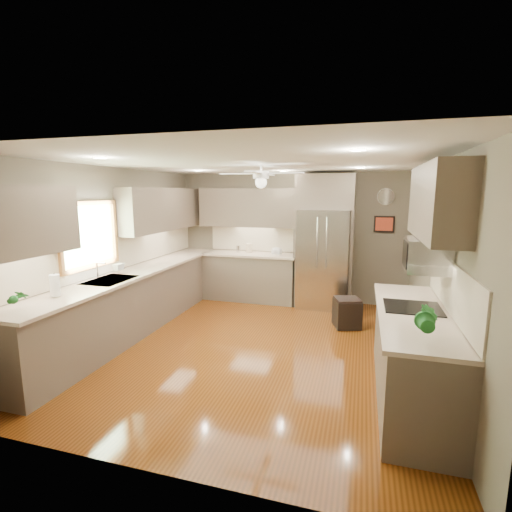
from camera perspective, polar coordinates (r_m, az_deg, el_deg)
The scene contains 26 objects.
floor at distance 5.34m, azimuth -0.15°, elevation -13.67°, with size 5.00×5.00×0.00m, color #4E250A.
ceiling at distance 4.92m, azimuth -0.17°, elevation 14.15°, with size 5.00×5.00×0.00m, color white.
wall_back at distance 7.39m, azimuth 5.28°, elevation 2.92°, with size 4.50×4.50×0.00m, color #665E4E.
wall_front at distance 2.74m, azimuth -15.15°, elevation -9.19°, with size 4.50×4.50×0.00m, color #665E4E.
wall_left at distance 6.00m, azimuth -21.26°, elevation 0.72°, with size 5.00×5.00×0.00m, color #665E4E.
wall_right at distance 4.87m, azimuth 26.21°, elevation -1.61°, with size 5.00×5.00×0.00m, color #665E4E.
canister_b at distance 7.41m, azimuth -2.75°, elevation 1.10°, with size 0.08×0.08×0.13m, color silver.
canister_c at distance 7.36m, azimuth -1.07°, elevation 1.20°, with size 0.12×0.12×0.19m, color beige.
soap_bottle at distance 5.84m, azimuth -20.23°, elevation -1.52°, with size 0.09×0.10×0.21m, color white.
potted_plant_left at distance 4.47m, azimuth -33.00°, elevation -5.36°, with size 0.15×0.10×0.28m, color #1B5E21.
potted_plant_right at distance 3.30m, azimuth 24.80°, elevation -8.84°, with size 0.20×0.16×0.37m, color #1B5E21.
bowl at distance 7.19m, azimuth 3.17°, elevation 0.47°, with size 0.21×0.21×0.05m, color beige.
left_run at distance 6.11m, azimuth -17.74°, elevation -6.29°, with size 0.65×4.70×1.45m.
back_run at distance 7.40m, azimuth -0.77°, elevation -3.04°, with size 1.85×0.65×1.45m.
uppers at distance 5.82m, azimuth -5.26°, elevation 7.23°, with size 4.50×4.70×0.95m.
window at distance 5.56m, azimuth -24.31°, elevation 2.97°, with size 0.05×1.12×0.92m.
sink at distance 5.48m, azimuth -21.53°, elevation -3.76°, with size 0.50×0.70×0.32m.
refrigerator at distance 6.96m, azimuth 10.41°, elevation 1.87°, with size 1.06×0.75×2.45m.
right_run at distance 4.27m, azimuth 22.94°, elevation -13.62°, with size 0.70×2.20×1.45m.
microwave at distance 4.26m, azimuth 24.73°, elevation 0.15°, with size 0.43×0.55×0.34m.
ceiling_fan at distance 5.19m, azimuth 0.78°, elevation 12.05°, with size 1.18×1.18×0.32m.
recessed_lights at distance 5.31m, azimuth 0.65°, elevation 13.75°, with size 2.84×3.14×0.01m.
wall_clock at distance 7.20m, azimuth 19.33°, elevation 8.63°, with size 0.30×0.03×0.30m.
framed_print at distance 7.22m, azimuth 19.11°, elevation 4.66°, with size 0.36×0.03×0.30m.
stool at distance 6.13m, azimuth 13.81°, elevation -8.46°, with size 0.49×0.49×0.47m.
paper_towel at distance 4.81m, azimuth -28.54°, elevation -3.99°, with size 0.11×0.11×0.27m.
Camera 1 is at (1.37, -4.71, 2.12)m, focal length 26.00 mm.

